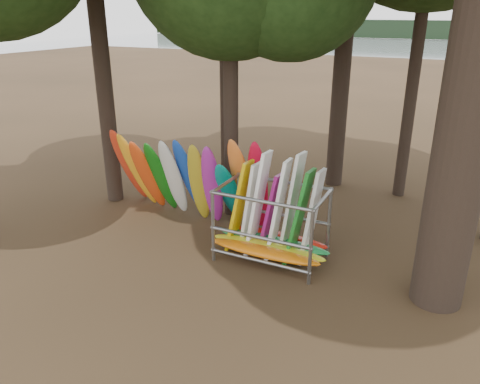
% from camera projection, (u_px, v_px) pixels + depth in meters
% --- Properties ---
extents(ground, '(120.00, 120.00, 0.00)m').
position_uv_depth(ground, '(241.00, 266.00, 12.05)').
color(ground, '#47331E').
rests_on(ground, ground).
extents(lake, '(160.00, 160.00, 0.00)m').
position_uv_depth(lake, '(439.00, 60.00, 62.20)').
color(lake, gray).
rests_on(lake, ground).
extents(far_shore, '(160.00, 4.00, 4.00)m').
position_uv_depth(far_shore, '(460.00, 30.00, 103.27)').
color(far_shore, black).
rests_on(far_shore, ground).
extents(kayak_row, '(5.35, 2.03, 3.06)m').
position_uv_depth(kayak_row, '(186.00, 179.00, 14.31)').
color(kayak_row, red).
rests_on(kayak_row, ground).
extents(storage_rack, '(3.13, 1.50, 2.91)m').
position_uv_depth(storage_rack, '(272.00, 226.00, 12.12)').
color(storage_rack, gray).
rests_on(storage_rack, ground).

